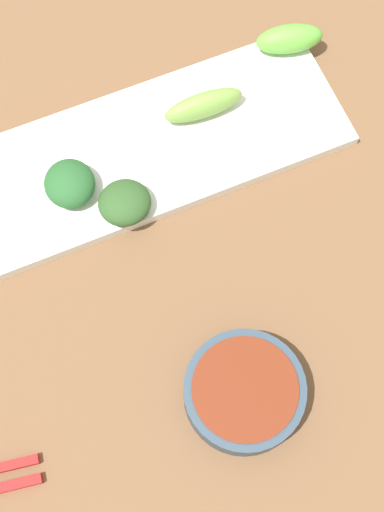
# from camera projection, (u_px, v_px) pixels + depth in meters

# --- Properties ---
(tabletop) EXTENTS (2.10, 2.10, 0.02)m
(tabletop) POSITION_uv_depth(u_px,v_px,m) (187.00, 273.00, 0.69)
(tabletop) COLOR brown
(tabletop) RESTS_ON ground
(sauce_bowl) EXTENTS (0.10, 0.10, 0.03)m
(sauce_bowl) POSITION_uv_depth(u_px,v_px,m) (239.00, 394.00, 0.62)
(sauce_bowl) COLOR #304354
(sauce_bowl) RESTS_ON tabletop
(serving_plate) EXTENTS (0.14, 0.38, 0.01)m
(serving_plate) POSITION_uv_depth(u_px,v_px,m) (151.00, 149.00, 0.72)
(serving_plate) COLOR white
(serving_plate) RESTS_ON tabletop
(broccoli_stalk_0) EXTENTS (0.03, 0.08, 0.03)m
(broccoli_stalk_0) POSITION_uv_depth(u_px,v_px,m) (203.00, 105.00, 0.71)
(broccoli_stalk_0) COLOR #78AA47
(broccoli_stalk_0) RESTS_ON serving_plate
(broccoli_leafy_1) EXTENTS (0.05, 0.05, 0.03)m
(broccoli_leafy_1) POSITION_uv_depth(u_px,v_px,m) (70.00, 184.00, 0.68)
(broccoli_leafy_1) COLOR #265C2D
(broccoli_leafy_1) RESTS_ON serving_plate
(broccoli_leafy_2) EXTENTS (0.05, 0.05, 0.03)m
(broccoli_leafy_2) POSITION_uv_depth(u_px,v_px,m) (125.00, 203.00, 0.68)
(broccoli_leafy_2) COLOR #2D5226
(broccoli_leafy_2) RESTS_ON serving_plate
(broccoli_stalk_3) EXTENTS (0.04, 0.07, 0.03)m
(broccoli_stalk_3) POSITION_uv_depth(u_px,v_px,m) (289.00, 39.00, 0.74)
(broccoli_stalk_3) COLOR #63B73F
(broccoli_stalk_3) RESTS_ON serving_plate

